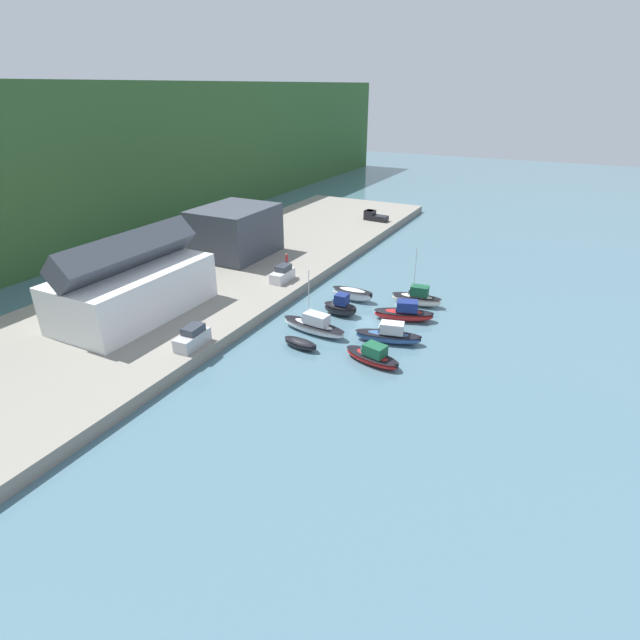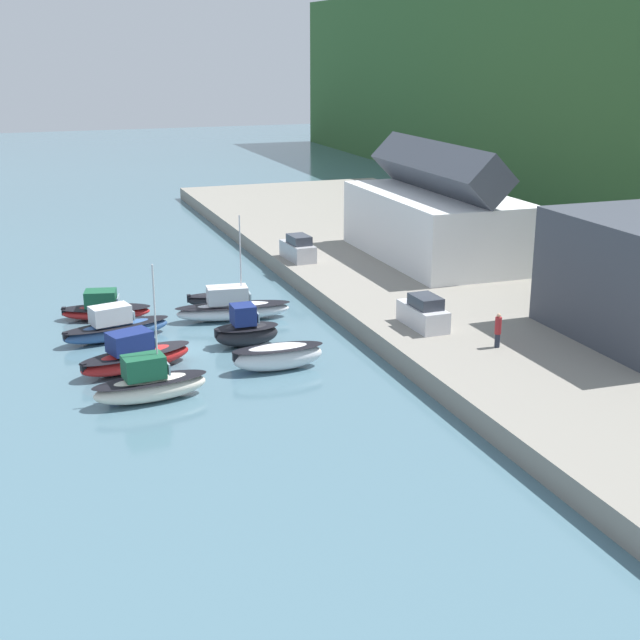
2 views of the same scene
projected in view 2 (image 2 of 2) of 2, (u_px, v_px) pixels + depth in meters
ground_plane at (175, 353)px, 57.05m from camera, size 320.00×320.00×0.00m
quay_promenade at (521, 305)px, 65.09m from camera, size 118.57×26.78×1.35m
harbor_clubhouse at (436, 217)px, 75.61m from camera, size 18.50×9.68×9.90m
moored_boat_0 at (214, 299)px, 67.20m from camera, size 2.01×4.25×0.97m
moored_boat_1 at (232, 308)px, 63.64m from camera, size 3.08×8.48×7.56m
moored_boat_2 at (246, 331)px, 58.10m from camera, size 2.20×4.28×2.79m
moored_boat_3 at (278, 356)px, 53.82m from camera, size 1.93×5.72×1.67m
moored_boat_4 at (105, 309)px, 63.89m from camera, size 3.59×6.67×2.12m
moored_boat_5 at (115, 327)px, 59.33m from camera, size 3.75×7.71×2.40m
moored_boat_6 at (135, 356)px, 53.73m from camera, size 4.38×7.58×2.50m
moored_boat_7 at (150, 384)px, 49.09m from camera, size 2.77×6.66×7.72m
parked_car_0 at (298, 249)px, 75.69m from camera, size 4.30×2.05×2.16m
parked_car_1 at (423, 313)px, 57.57m from camera, size 4.24×1.91×2.16m
person_on_quay at (498, 330)px, 53.64m from camera, size 0.40×0.40×2.14m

